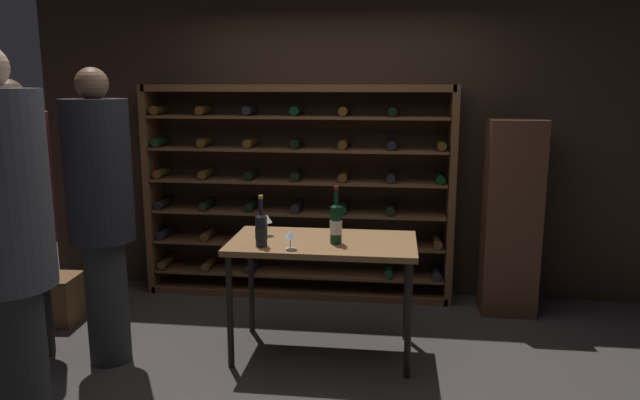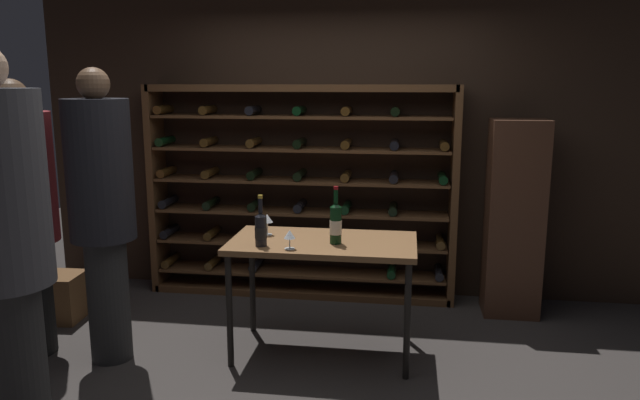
{
  "view_description": "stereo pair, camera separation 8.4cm",
  "coord_description": "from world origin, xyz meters",
  "px_view_note": "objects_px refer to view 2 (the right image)",
  "views": [
    {
      "loc": [
        0.52,
        -3.67,
        1.9
      ],
      "look_at": [
        0.02,
        0.28,
        1.11
      ],
      "focal_mm": 33.56,
      "sensor_mm": 36.0,
      "label": 1
    },
    {
      "loc": [
        0.61,
        -3.66,
        1.9
      ],
      "look_at": [
        0.02,
        0.28,
        1.11
      ],
      "focal_mm": 33.56,
      "sensor_mm": 36.0,
      "label": 2
    }
  ],
  "objects_px": {
    "tasting_table": "(323,252)",
    "person_guest_blue_shirt": "(21,208)",
    "person_bystander_dark_jacket": "(2,236)",
    "display_cabinet": "(514,219)",
    "person_bystander_red_print": "(102,203)",
    "wine_glass_stemmed_right": "(267,219)",
    "wine_rack": "(298,193)",
    "wine_crate": "(52,297)",
    "wine_bottle_gold_foil": "(336,223)",
    "wine_glass_stemmed_left": "(290,235)",
    "wine_bottle_green_slim": "(261,229)"
  },
  "relations": [
    {
      "from": "tasting_table",
      "to": "person_guest_blue_shirt",
      "type": "distance_m",
      "value": 2.08
    },
    {
      "from": "person_bystander_dark_jacket",
      "to": "display_cabinet",
      "type": "distance_m",
      "value": 3.68
    },
    {
      "from": "person_bystander_red_print",
      "to": "wine_glass_stemmed_right",
      "type": "xyz_separation_m",
      "value": [
        1.03,
        0.39,
        -0.16
      ]
    },
    {
      "from": "wine_rack",
      "to": "wine_crate",
      "type": "height_order",
      "value": "wine_rack"
    },
    {
      "from": "wine_rack",
      "to": "wine_glass_stemmed_right",
      "type": "bearing_deg",
      "value": -91.26
    },
    {
      "from": "person_bystander_dark_jacket",
      "to": "wine_bottle_gold_foil",
      "type": "xyz_separation_m",
      "value": [
        1.51,
        1.27,
        -0.18
      ]
    },
    {
      "from": "wine_rack",
      "to": "wine_glass_stemmed_left",
      "type": "xyz_separation_m",
      "value": [
        0.21,
        -1.42,
        -0.02
      ]
    },
    {
      "from": "wine_crate",
      "to": "wine_glass_stemmed_left",
      "type": "height_order",
      "value": "wine_glass_stemmed_left"
    },
    {
      "from": "tasting_table",
      "to": "wine_crate",
      "type": "bearing_deg",
      "value": 172.66
    },
    {
      "from": "wine_rack",
      "to": "person_bystander_dark_jacket",
      "type": "height_order",
      "value": "person_bystander_dark_jacket"
    },
    {
      "from": "tasting_table",
      "to": "wine_bottle_gold_foil",
      "type": "relative_size",
      "value": 3.26
    },
    {
      "from": "wine_crate",
      "to": "display_cabinet",
      "type": "distance_m",
      "value": 3.8
    },
    {
      "from": "wine_bottle_green_slim",
      "to": "wine_glass_stemmed_left",
      "type": "distance_m",
      "value": 0.21
    },
    {
      "from": "wine_bottle_gold_foil",
      "to": "wine_glass_stemmed_left",
      "type": "xyz_separation_m",
      "value": [
        -0.28,
        -0.18,
        -0.05
      ]
    },
    {
      "from": "person_bystander_red_print",
      "to": "wine_bottle_green_slim",
      "type": "height_order",
      "value": "person_bystander_red_print"
    },
    {
      "from": "wine_rack",
      "to": "wine_bottle_gold_foil",
      "type": "relative_size",
      "value": 6.94
    },
    {
      "from": "wine_bottle_gold_foil",
      "to": "person_bystander_red_print",
      "type": "bearing_deg",
      "value": -171.36
    },
    {
      "from": "wine_bottle_gold_foil",
      "to": "wine_rack",
      "type": "bearing_deg",
      "value": 111.45
    },
    {
      "from": "wine_rack",
      "to": "wine_bottle_green_slim",
      "type": "distance_m",
      "value": 1.37
    },
    {
      "from": "wine_rack",
      "to": "wine_bottle_green_slim",
      "type": "height_order",
      "value": "wine_rack"
    },
    {
      "from": "wine_glass_stemmed_right",
      "to": "wine_glass_stemmed_left",
      "type": "height_order",
      "value": "wine_glass_stemmed_right"
    },
    {
      "from": "tasting_table",
      "to": "wine_glass_stemmed_left",
      "type": "height_order",
      "value": "wine_glass_stemmed_left"
    },
    {
      "from": "person_bystander_red_print",
      "to": "person_guest_blue_shirt",
      "type": "distance_m",
      "value": 0.6
    },
    {
      "from": "wine_rack",
      "to": "tasting_table",
      "type": "height_order",
      "value": "wine_rack"
    },
    {
      "from": "person_bystander_dark_jacket",
      "to": "wine_glass_stemmed_right",
      "type": "xyz_separation_m",
      "value": [
        1.01,
        1.42,
        -0.21
      ]
    },
    {
      "from": "tasting_table",
      "to": "wine_glass_stemmed_right",
      "type": "bearing_deg",
      "value": 167.49
    },
    {
      "from": "tasting_table",
      "to": "wine_crate",
      "type": "distance_m",
      "value": 2.35
    },
    {
      "from": "wine_bottle_green_slim",
      "to": "wine_glass_stemmed_left",
      "type": "xyz_separation_m",
      "value": [
        0.2,
        -0.05,
        -0.02
      ]
    },
    {
      "from": "wine_crate",
      "to": "display_cabinet",
      "type": "bearing_deg",
      "value": 10.52
    },
    {
      "from": "person_bystander_dark_jacket",
      "to": "wine_glass_stemmed_right",
      "type": "bearing_deg",
      "value": 118.71
    },
    {
      "from": "wine_bottle_green_slim",
      "to": "wine_glass_stemmed_right",
      "type": "distance_m",
      "value": 0.29
    },
    {
      "from": "wine_glass_stemmed_right",
      "to": "wine_bottle_gold_foil",
      "type": "bearing_deg",
      "value": -17.11
    },
    {
      "from": "person_guest_blue_shirt",
      "to": "wine_bottle_gold_foil",
      "type": "bearing_deg",
      "value": -7.78
    },
    {
      "from": "person_bystander_dark_jacket",
      "to": "person_guest_blue_shirt",
      "type": "bearing_deg",
      "value": -175.15
    },
    {
      "from": "tasting_table",
      "to": "wine_bottle_green_slim",
      "type": "distance_m",
      "value": 0.48
    },
    {
      "from": "person_bystander_red_print",
      "to": "wine_crate",
      "type": "height_order",
      "value": "person_bystander_red_print"
    },
    {
      "from": "person_guest_blue_shirt",
      "to": "wine_glass_stemmed_left",
      "type": "xyz_separation_m",
      "value": [
        1.86,
        0.05,
        -0.14
      ]
    },
    {
      "from": "person_guest_blue_shirt",
      "to": "person_bystander_dark_jacket",
      "type": "relative_size",
      "value": 0.93
    },
    {
      "from": "wine_bottle_green_slim",
      "to": "wine_bottle_gold_foil",
      "type": "bearing_deg",
      "value": 15.35
    },
    {
      "from": "display_cabinet",
      "to": "wine_bottle_green_slim",
      "type": "bearing_deg",
      "value": -147.15
    },
    {
      "from": "wine_rack",
      "to": "person_bystander_red_print",
      "type": "bearing_deg",
      "value": -125.73
    },
    {
      "from": "person_bystander_red_print",
      "to": "display_cabinet",
      "type": "xyz_separation_m",
      "value": [
        2.88,
        1.28,
        -0.3
      ]
    },
    {
      "from": "person_guest_blue_shirt",
      "to": "display_cabinet",
      "type": "xyz_separation_m",
      "value": [
        3.47,
        1.27,
        -0.25
      ]
    },
    {
      "from": "tasting_table",
      "to": "person_guest_blue_shirt",
      "type": "relative_size",
      "value": 0.67
    },
    {
      "from": "person_bystander_red_print",
      "to": "tasting_table",
      "type": "bearing_deg",
      "value": 162.53
    },
    {
      "from": "wine_rack",
      "to": "tasting_table",
      "type": "bearing_deg",
      "value": -71.58
    },
    {
      "from": "display_cabinet",
      "to": "wine_glass_stemmed_left",
      "type": "bearing_deg",
      "value": -142.85
    },
    {
      "from": "display_cabinet",
      "to": "wine_glass_stemmed_left",
      "type": "height_order",
      "value": "display_cabinet"
    },
    {
      "from": "wine_crate",
      "to": "wine_bottle_green_slim",
      "type": "xyz_separation_m",
      "value": [
        1.87,
        -0.49,
        0.75
      ]
    },
    {
      "from": "display_cabinet",
      "to": "person_guest_blue_shirt",
      "type": "bearing_deg",
      "value": -159.9
    }
  ]
}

